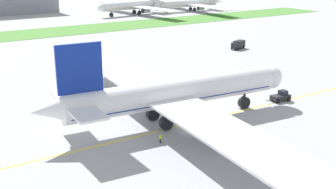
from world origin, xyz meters
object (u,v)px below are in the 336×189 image
Objects in this scene: pushback_tug at (281,96)px; service_truck_fuel_bowser at (238,44)px; ground_crew_wingwalker_starboard at (160,138)px; parked_airliner_far_outer at (189,4)px; parked_airliner_far_right at (133,5)px; ground_crew_wingwalker_port at (234,150)px; ground_crew_marshaller_front at (188,112)px; airliner_foreground at (172,94)px.

pushback_tug is 0.99× the size of service_truck_fuel_bowser.
ground_crew_wingwalker_starboard is (-32.65, -4.90, -0.06)m from pushback_tug.
parked_airliner_far_right is at bearing 174.37° from parked_airliner_far_outer.
ground_crew_marshaller_front is at bearing 76.71° from ground_crew_wingwalker_port.
parked_airliner_far_right reaches higher than ground_crew_marshaller_front.
service_truck_fuel_bowser is (28.67, 45.83, 0.48)m from pushback_tug.
ground_crew_wingwalker_port is at bearing -131.88° from service_truck_fuel_bowser.
service_truck_fuel_bowser reaches higher than ground_crew_wingwalker_starboard.
airliner_foreground is 46.59× the size of ground_crew_wingwalker_port.
ground_crew_wingwalker_starboard is at bearing -116.88° from parked_airliner_far_right.
service_truck_fuel_bowser reaches higher than ground_crew_marshaller_front.
ground_crew_wingwalker_port is at bearing -113.38° from parked_airliner_far_right.
ground_crew_marshaller_front is at bearing 8.69° from airliner_foreground.
ground_crew_wingwalker_port reaches higher than ground_crew_wingwalker_starboard.
parked_airliner_far_outer is (108.84, 145.27, 3.23)m from ground_crew_wingwalker_starboard.
airliner_foreground is at bearing -115.84° from parked_airliner_far_right.
ground_crew_marshaller_front is 0.27× the size of service_truck_fuel_bowser.
service_truck_fuel_bowser is at bearing 38.73° from airliner_foreground.
parked_airliner_far_outer reaches higher than ground_crew_marshaller_front.
ground_crew_wingwalker_starboard is (-10.89, -7.56, -0.07)m from ground_crew_marshaller_front.
parked_airliner_far_right is at bearing 73.46° from pushback_tug.
ground_crew_marshaller_front is (4.18, 0.64, -4.43)m from airliner_foreground.
service_truck_fuel_bowser is at bearing -98.14° from parked_airliner_far_right.
airliner_foreground is 171.96m from parked_airliner_far_outer.
parked_airliner_far_right is (68.61, 141.64, -0.70)m from airliner_foreground.
parked_airliner_far_outer is (47.52, 94.54, 2.69)m from service_truck_fuel_bowser.
ground_crew_marshaller_front is at bearing 173.02° from pushback_tug.
airliner_foreground is 157.39m from parked_airliner_far_right.
pushback_tug is at bearing -106.54° from parked_airliner_far_right.
airliner_foreground is at bearing -171.31° from ground_crew_marshaller_front.
ground_crew_wingwalker_starboard is at bearing -134.10° from airliner_foreground.
ground_crew_wingwalker_starboard is 0.25× the size of service_truck_fuel_bowser.
airliner_foreground is 6.12m from ground_crew_marshaller_front.
parked_airliner_far_outer reaches higher than ground_crew_wingwalker_port.
ground_crew_wingwalker_port is 1.10× the size of ground_crew_wingwalker_starboard.
pushback_tug is at bearing 8.53° from ground_crew_wingwalker_starboard.
parked_airliner_far_outer is (33.52, -3.30, -0.57)m from parked_airliner_far_right.
service_truck_fuel_bowser is at bearing 57.97° from pushback_tug.
ground_crew_marshaller_front is 169.02m from parked_airliner_far_outer.
service_truck_fuel_bowser is (61.32, 50.72, 0.54)m from ground_crew_wingwalker_starboard.
ground_crew_marshaller_front reaches higher than ground_crew_wingwalker_starboard.
airliner_foreground is at bearing -126.44° from parked_airliner_far_outer.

